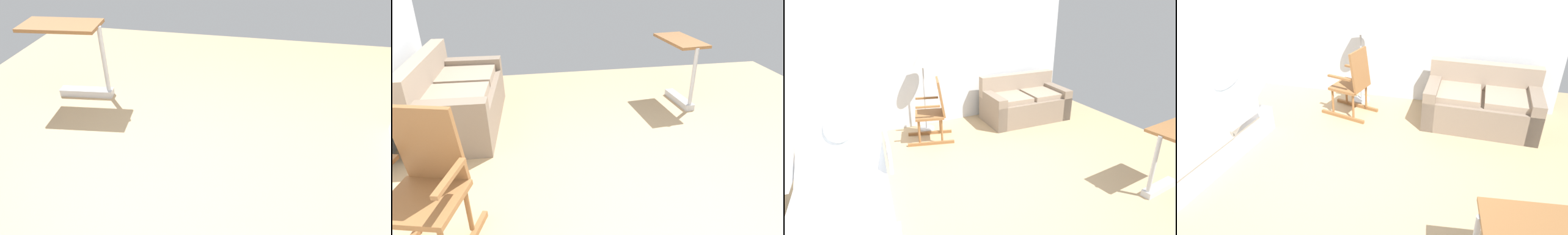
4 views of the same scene
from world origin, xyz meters
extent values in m
plane|color=tan|center=(0.00, 0.00, 0.00)|extent=(6.47, 6.47, 0.00)
cube|color=#7D6C5C|center=(1.55, 1.72, 0.23)|extent=(1.63, 0.91, 0.45)
cube|color=gray|center=(1.19, 1.69, 0.49)|extent=(0.70, 0.67, 0.10)
cube|color=gray|center=(1.92, 1.66, 0.49)|extent=(0.70, 0.67, 0.10)
cube|color=gray|center=(1.57, 2.06, 0.65)|extent=(1.60, 0.22, 0.40)
cube|color=#7D6C5C|center=(0.85, 1.74, 0.30)|extent=(0.21, 0.86, 0.60)
cube|color=#7D6C5C|center=(2.26, 1.69, 0.30)|extent=(0.21, 0.86, 0.60)
cylinder|color=brown|center=(-0.29, 1.40, 0.25)|extent=(0.04, 0.04, 0.40)
cylinder|color=brown|center=(-0.19, 1.77, 0.25)|extent=(0.04, 0.04, 0.40)
cube|color=brown|center=(-0.42, 1.63, 0.45)|extent=(0.57, 0.58, 0.04)
cube|color=brown|center=(-0.22, 1.58, 0.75)|extent=(0.23, 0.45, 0.60)
cube|color=brown|center=(-0.50, 1.41, 0.67)|extent=(0.38, 0.14, 0.03)
cube|color=#B2B5BA|center=(1.72, -1.10, 0.04)|extent=(0.61, 0.18, 0.08)
cylinder|color=black|center=(1.46, -1.13, 0.03)|extent=(0.07, 0.07, 0.06)
cylinder|color=black|center=(1.97, -1.07, 0.03)|extent=(0.07, 0.07, 0.06)
cylinder|color=#B2B5BA|center=(1.46, -1.13, 0.45)|extent=(0.05, 0.05, 0.74)
cube|color=brown|center=(1.85, -1.08, 0.82)|extent=(0.84, 0.48, 0.04)
camera|label=1|loc=(-0.13, 2.03, 2.01)|focal=31.45mm
camera|label=2|loc=(-2.29, 0.88, 1.91)|focal=31.27mm
camera|label=3|loc=(-1.80, -3.10, 2.31)|focal=28.67mm
camera|label=4|loc=(1.18, -3.22, 2.75)|focal=33.43mm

